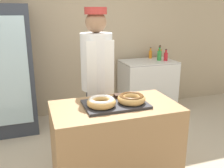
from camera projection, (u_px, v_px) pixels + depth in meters
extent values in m
cube|color=tan|center=(73.00, 35.00, 4.13)|extent=(8.00, 0.06, 2.70)
cube|color=#997047|center=(115.00, 148.00, 2.44)|extent=(1.18, 0.65, 0.89)
cube|color=#2D2D33|center=(115.00, 104.00, 2.31)|extent=(0.58, 0.38, 0.02)
torus|color=tan|center=(101.00, 102.00, 2.22)|extent=(0.26, 0.26, 0.07)
torus|color=white|center=(101.00, 100.00, 2.22)|extent=(0.23, 0.23, 0.04)
torus|color=tan|center=(131.00, 99.00, 2.31)|extent=(0.26, 0.26, 0.07)
torus|color=brown|center=(131.00, 97.00, 2.31)|extent=(0.23, 0.23, 0.04)
cube|color=black|center=(103.00, 97.00, 2.41)|extent=(0.07, 0.07, 0.03)
cube|color=black|center=(118.00, 96.00, 2.46)|extent=(0.07, 0.07, 0.03)
cylinder|color=#4C4C51|center=(97.00, 122.00, 3.04)|extent=(0.26, 0.26, 0.86)
cylinder|color=white|center=(96.00, 62.00, 2.83)|extent=(0.36, 0.36, 0.64)
cube|color=white|center=(101.00, 101.00, 2.80)|extent=(0.31, 0.02, 1.35)
sphere|color=#936B4C|center=(96.00, 22.00, 2.71)|extent=(0.23, 0.23, 0.23)
cylinder|color=#B2332D|center=(95.00, 11.00, 2.68)|extent=(0.24, 0.24, 0.08)
cube|color=#333842|center=(8.00, 70.00, 3.58)|extent=(0.71, 0.66, 1.83)
cube|color=silver|center=(6.00, 73.00, 3.26)|extent=(0.58, 0.02, 1.46)
cube|color=silver|center=(147.00, 87.00, 4.39)|extent=(0.91, 0.59, 0.92)
cube|color=gray|center=(148.00, 62.00, 4.27)|extent=(0.91, 0.59, 0.01)
cylinder|color=#2D8C38|center=(159.00, 56.00, 4.28)|extent=(0.07, 0.07, 0.16)
cylinder|color=#2D8C38|center=(160.00, 49.00, 4.25)|extent=(0.03, 0.03, 0.06)
cylinder|color=black|center=(160.00, 47.00, 4.24)|extent=(0.04, 0.04, 0.01)
cylinder|color=orange|center=(160.00, 54.00, 4.49)|extent=(0.07, 0.07, 0.16)
cylinder|color=orange|center=(160.00, 48.00, 4.46)|extent=(0.03, 0.03, 0.06)
cylinder|color=black|center=(160.00, 46.00, 4.45)|extent=(0.04, 0.04, 0.01)
cylinder|color=orange|center=(150.00, 55.00, 4.49)|extent=(0.06, 0.06, 0.13)
cylinder|color=orange|center=(151.00, 49.00, 4.46)|extent=(0.03, 0.03, 0.05)
cylinder|color=black|center=(151.00, 48.00, 4.45)|extent=(0.03, 0.03, 0.01)
cylinder|color=red|center=(166.00, 57.00, 4.26)|extent=(0.07, 0.07, 0.13)
cylinder|color=red|center=(166.00, 51.00, 4.24)|extent=(0.03, 0.03, 0.05)
cylinder|color=black|center=(166.00, 49.00, 4.23)|extent=(0.03, 0.03, 0.01)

